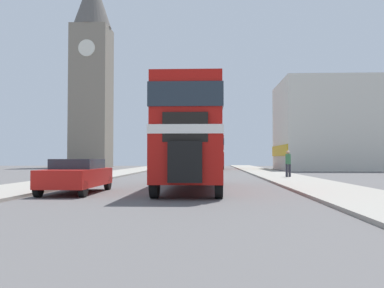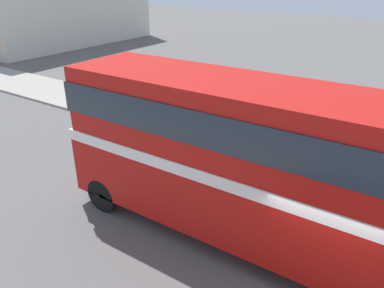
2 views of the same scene
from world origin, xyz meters
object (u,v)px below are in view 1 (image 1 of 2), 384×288
(car_parked_near, at_px, (77,175))
(church_tower, at_px, (92,67))
(double_decker_bus, at_px, (192,131))
(bus_distant, at_px, (213,150))
(pedestrian_walking, at_px, (288,162))

(car_parked_near, height_order, church_tower, church_tower)
(double_decker_bus, xyz_separation_m, bus_distant, (1.15, 35.09, -0.16))
(bus_distant, relative_size, pedestrian_walking, 5.19)
(double_decker_bus, bearing_deg, pedestrian_walking, 59.23)
(double_decker_bus, distance_m, church_tower, 48.93)
(church_tower, bearing_deg, pedestrian_walking, -55.54)
(bus_distant, distance_m, car_parked_near, 37.80)
(bus_distant, relative_size, church_tower, 0.31)
(pedestrian_walking, xyz_separation_m, church_tower, (-23.21, 33.82, 14.01))
(car_parked_near, relative_size, pedestrian_walking, 2.54)
(bus_distant, bearing_deg, church_tower, 153.68)
(double_decker_bus, distance_m, bus_distant, 35.11)
(pedestrian_walking, bearing_deg, bus_distant, 101.35)
(bus_distant, bearing_deg, car_parked_near, -98.63)
(pedestrian_walking, bearing_deg, church_tower, 124.46)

